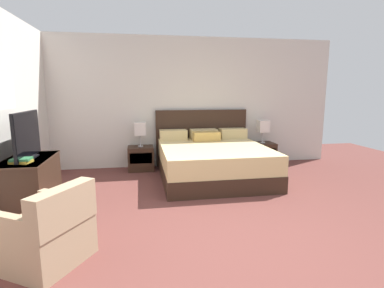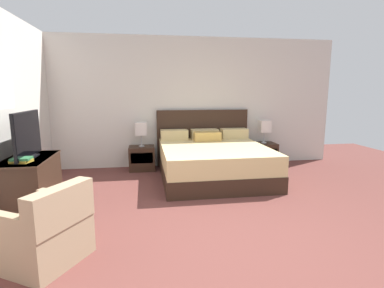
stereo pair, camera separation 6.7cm
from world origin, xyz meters
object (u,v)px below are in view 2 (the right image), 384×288
Objects in this scene: table_lamp_left at (141,129)px; armchair_by_window at (44,233)px; dresser at (30,183)px; nightstand_right at (263,154)px; nightstand_left at (142,158)px; tv at (27,135)px; book_blue_cover at (21,159)px; table_lamp_right at (264,127)px; bed at (213,160)px; book_red_cover at (21,161)px.

table_lamp_left reaches higher than armchair_by_window.
nightstand_right is at bearing 24.00° from dresser.
tv is (-1.48, -1.77, 0.76)m from nightstand_left.
nightstand_right is 0.58× the size of tv.
book_blue_cover reaches higher than dresser.
tv is at bearing 112.16° from armchair_by_window.
table_lamp_right is at bearing 27.03° from book_blue_cover.
book_blue_cover is (0.01, -0.30, -0.25)m from tv.
dresser is 1.11× the size of armchair_by_window.
armchair_by_window is at bearing -105.21° from table_lamp_left.
book_blue_cover is at bearing -154.61° from bed.
tv is 0.39m from book_blue_cover.
table_lamp_left is 3.40m from armchair_by_window.
book_red_cover is at bearing -87.38° from dresser.
tv is (0.00, 0.05, 0.64)m from dresser.
tv reaches higher than table_lamp_left.
book_red_cover is (-4.06, -2.07, -0.12)m from table_lamp_right.
bed is at bearing -149.68° from nightstand_right.
table_lamp_right is 0.56× the size of tv.
table_lamp_right is at bearing 23.47° from tv.
nightstand_right is 1.04× the size of table_lamp_right.
dresser is (-4.07, -1.81, 0.12)m from nightstand_right.
bed is 3.08m from book_blue_cover.
book_blue_cover is at bearing -86.38° from dresser.
armchair_by_window is at bearing -137.03° from table_lamp_right.
table_lamp_left is at bearing 90.00° from nightstand_left.
nightstand_right is (2.59, 0.00, 0.00)m from nightstand_left.
bed is 2.40× the size of tv.
nightstand_right is 4.58m from book_red_cover.
bed is 2.25× the size of armchair_by_window.
armchair_by_window reaches higher than dresser.
table_lamp_left is 2.54m from book_red_cover.
bed reaches higher than armchair_by_window.
table_lamp_left is 0.56× the size of tv.
dresser is (-2.78, -1.06, 0.03)m from bed.
armchair_by_window is at bearing -63.37° from book_blue_cover.
table_lamp_right is at bearing 30.37° from bed.
armchair_by_window is (-3.47, -3.23, 0.04)m from nightstand_right.
table_lamp_right is (0.00, 0.00, 0.60)m from nightstand_right.
armchair_by_window is at bearing -131.32° from bed.
tv is 0.93× the size of armchair_by_window.
bed is 3.30m from armchair_by_window.
tv reaches higher than armchair_by_window.
tv is at bearing 92.57° from book_blue_cover.
book_red_cover is at bearing 180.00° from book_blue_cover.
nightstand_right is 2.27× the size of book_red_cover.
nightstand_left is 1.04× the size of table_lamp_left.
armchair_by_window is (0.59, -1.17, -0.44)m from book_red_cover.
dresser is at bearing 112.91° from armchair_by_window.
dresser is (-1.48, -1.81, 0.12)m from nightstand_left.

